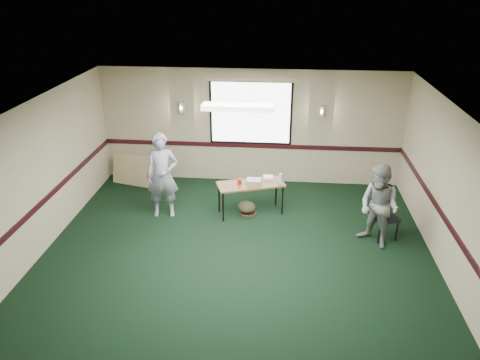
# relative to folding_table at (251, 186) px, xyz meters

# --- Properties ---
(ground) EXTENTS (8.00, 8.00, 0.00)m
(ground) POSITION_rel_folding_table_xyz_m (-0.13, -2.30, -0.63)
(ground) COLOR black
(ground) RESTS_ON ground
(room_shell) EXTENTS (8.00, 8.02, 8.00)m
(room_shell) POSITION_rel_folding_table_xyz_m (-0.13, -0.17, 0.95)
(room_shell) COLOR tan
(room_shell) RESTS_ON ground
(folding_table) EXTENTS (1.47, 0.95, 0.68)m
(folding_table) POSITION_rel_folding_table_xyz_m (0.00, 0.00, 0.00)
(folding_table) COLOR brown
(folding_table) RESTS_ON ground
(projector) EXTENTS (0.30, 0.25, 0.10)m
(projector) POSITION_rel_folding_table_xyz_m (0.06, -0.01, 0.10)
(projector) COLOR gray
(projector) RESTS_ON folding_table
(game_console) EXTENTS (0.23, 0.19, 0.05)m
(game_console) POSITION_rel_folding_table_xyz_m (0.35, 0.29, 0.08)
(game_console) COLOR white
(game_console) RESTS_ON folding_table
(red_cup) EXTENTS (0.08, 0.08, 0.12)m
(red_cup) POSITION_rel_folding_table_xyz_m (-0.23, -0.06, 0.11)
(red_cup) COLOR #AA150B
(red_cup) RESTS_ON folding_table
(water_bottle) EXTENTS (0.06, 0.06, 0.20)m
(water_bottle) POSITION_rel_folding_table_xyz_m (0.61, 0.08, 0.15)
(water_bottle) COLOR #92BFEF
(water_bottle) RESTS_ON folding_table
(duffel_bag) EXTENTS (0.43, 0.35, 0.27)m
(duffel_bag) POSITION_rel_folding_table_xyz_m (-0.08, -0.00, -0.50)
(duffel_bag) COLOR #494229
(duffel_bag) RESTS_ON ground
(cable_coil) EXTENTS (0.37, 0.37, 0.02)m
(cable_coil) POSITION_rel_folding_table_xyz_m (-0.04, -0.01, -0.62)
(cable_coil) COLOR red
(cable_coil) RESTS_ON ground
(folded_table) EXTENTS (1.43, 0.58, 0.73)m
(folded_table) POSITION_rel_folding_table_xyz_m (-2.70, 1.15, -0.27)
(folded_table) COLOR tan
(folded_table) RESTS_ON ground
(conference_chair) EXTENTS (0.56, 0.57, 0.89)m
(conference_chair) POSITION_rel_folding_table_xyz_m (2.55, -0.67, -0.11)
(conference_chair) COLOR black
(conference_chair) RESTS_ON ground
(person_left) EXTENTS (0.71, 0.52, 1.78)m
(person_left) POSITION_rel_folding_table_xyz_m (-1.78, -0.23, 0.26)
(person_left) COLOR #404E8E
(person_left) RESTS_ON ground
(person_right) EXTENTS (0.96, 0.96, 1.57)m
(person_right) POSITION_rel_folding_table_xyz_m (2.39, -1.02, 0.16)
(person_right) COLOR #738DB3
(person_right) RESTS_ON ground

